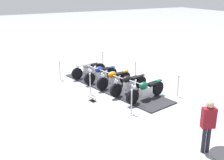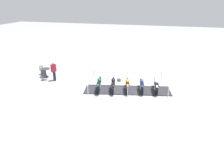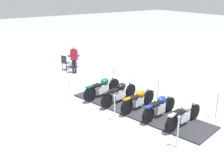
{
  "view_description": "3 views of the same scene",
  "coord_description": "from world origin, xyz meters",
  "px_view_note": "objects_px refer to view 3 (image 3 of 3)",
  "views": [
    {
      "loc": [
        11.51,
        -6.38,
        4.8
      ],
      "look_at": [
        1.28,
        -0.82,
        0.91
      ],
      "focal_mm": 45.57,
      "sensor_mm": 36.0,
      "label": 1
    },
    {
      "loc": [
        -2.37,
        13.59,
        6.47
      ],
      "look_at": [
        1.07,
        0.47,
        0.93
      ],
      "focal_mm": 32.11,
      "sensor_mm": 36.0,
      "label": 2
    },
    {
      "loc": [
        -8.23,
        7.14,
        4.92
      ],
      "look_at": [
        1.63,
        0.19,
        0.93
      ],
      "focal_mm": 45.09,
      "sensor_mm": 36.0,
      "label": 3
    }
  ],
  "objects_px": {
    "cafe_table": "(74,58)",
    "cafe_chair_across_table": "(65,62)",
    "stanchion_left_rear": "(70,95)",
    "cafe_chair_near_table": "(75,57)",
    "motorcycle_forest": "(103,87)",
    "stanchion_right_rear": "(114,80)",
    "stanchion_left_mid": "(115,112)",
    "bystander_person": "(74,57)",
    "info_placard": "(150,94)",
    "motorcycle_navy": "(160,106)",
    "stanchion_right_front": "(216,111)",
    "stanchion_right_mid": "(158,94)",
    "stanchion_left_front": "(177,138)",
    "motorcycle_black": "(120,92)",
    "motorcycle_chrome": "(184,114)",
    "motorcycle_copper": "(139,99)"
  },
  "relations": [
    {
      "from": "stanchion_right_rear",
      "to": "motorcycle_chrome",
      "type": "bearing_deg",
      "value": 175.11
    },
    {
      "from": "motorcycle_forest",
      "to": "stanchion_left_mid",
      "type": "height_order",
      "value": "stanchion_left_mid"
    },
    {
      "from": "motorcycle_navy",
      "to": "stanchion_right_front",
      "type": "xyz_separation_m",
      "value": [
        -1.37,
        -1.71,
        -0.16
      ]
    },
    {
      "from": "motorcycle_black",
      "to": "stanchion_right_mid",
      "type": "distance_m",
      "value": 1.77
    },
    {
      "from": "stanchion_left_front",
      "to": "motorcycle_black",
      "type": "bearing_deg",
      "value": -10.01
    },
    {
      "from": "motorcycle_forest",
      "to": "cafe_chair_across_table",
      "type": "bearing_deg",
      "value": 70.8
    },
    {
      "from": "motorcycle_copper",
      "to": "stanchion_right_mid",
      "type": "xyz_separation_m",
      "value": [
        0.27,
        -1.38,
        -0.16
      ]
    },
    {
      "from": "stanchion_left_mid",
      "to": "stanchion_left_front",
      "type": "bearing_deg",
      "value": -168.7
    },
    {
      "from": "motorcycle_navy",
      "to": "motorcycle_copper",
      "type": "distance_m",
      "value": 1.06
    },
    {
      "from": "motorcycle_chrome",
      "to": "motorcycle_navy",
      "type": "height_order",
      "value": "motorcycle_chrome"
    },
    {
      "from": "motorcycle_copper",
      "to": "cafe_chair_near_table",
      "type": "xyz_separation_m",
      "value": [
        8.14,
        -1.36,
        0.03
      ]
    },
    {
      "from": "motorcycle_forest",
      "to": "stanchion_right_rear",
      "type": "bearing_deg",
      "value": 22.02
    },
    {
      "from": "motorcycle_navy",
      "to": "cafe_chair_across_table",
      "type": "xyz_separation_m",
      "value": [
        8.18,
        0.06,
        0.06
      ]
    },
    {
      "from": "stanchion_left_mid",
      "to": "motorcycle_forest",
      "type": "bearing_deg",
      "value": -23.48
    },
    {
      "from": "motorcycle_black",
      "to": "stanchion_right_rear",
      "type": "relative_size",
      "value": 2.1
    },
    {
      "from": "motorcycle_navy",
      "to": "stanchion_right_rear",
      "type": "xyz_separation_m",
      "value": [
        4.0,
        -0.64,
        -0.11
      ]
    },
    {
      "from": "motorcycle_copper",
      "to": "motorcycle_black",
      "type": "distance_m",
      "value": 1.06
    },
    {
      "from": "stanchion_left_mid",
      "to": "stanchion_left_rear",
      "type": "distance_m",
      "value": 2.74
    },
    {
      "from": "stanchion_left_mid",
      "to": "cafe_table",
      "type": "xyz_separation_m",
      "value": [
        7.75,
        -2.35,
        0.19
      ]
    },
    {
      "from": "cafe_chair_across_table",
      "to": "motorcycle_forest",
      "type": "bearing_deg",
      "value": -119.1
    },
    {
      "from": "info_placard",
      "to": "cafe_chair_near_table",
      "type": "height_order",
      "value": "cafe_chair_near_table"
    },
    {
      "from": "cafe_table",
      "to": "cafe_chair_across_table",
      "type": "distance_m",
      "value": 0.83
    },
    {
      "from": "motorcycle_chrome",
      "to": "cafe_chair_near_table",
      "type": "relative_size",
      "value": 2.39
    },
    {
      "from": "stanchion_left_rear",
      "to": "cafe_chair_near_table",
      "type": "xyz_separation_m",
      "value": [
        5.74,
        -3.35,
        0.16
      ]
    },
    {
      "from": "stanchion_left_mid",
      "to": "info_placard",
      "type": "relative_size",
      "value": 2.96
    },
    {
      "from": "motorcycle_black",
      "to": "stanchion_right_front",
      "type": "bearing_deg",
      "value": -71.53
    },
    {
      "from": "stanchion_right_mid",
      "to": "stanchion_left_front",
      "type": "height_order",
      "value": "stanchion_left_front"
    },
    {
      "from": "stanchion_left_rear",
      "to": "cafe_chair_near_table",
      "type": "distance_m",
      "value": 6.65
    },
    {
      "from": "stanchion_right_mid",
      "to": "stanchion_right_rear",
      "type": "xyz_separation_m",
      "value": [
        2.68,
        0.54,
        0.04
      ]
    },
    {
      "from": "cafe_table",
      "to": "cafe_chair_across_table",
      "type": "relative_size",
      "value": 0.83
    },
    {
      "from": "motorcycle_forest",
      "to": "bystander_person",
      "type": "xyz_separation_m",
      "value": [
        4.19,
        -0.72,
        0.51
      ]
    },
    {
      "from": "stanchion_right_front",
      "to": "bystander_person",
      "type": "relative_size",
      "value": 0.65
    },
    {
      "from": "motorcycle_forest",
      "to": "bystander_person",
      "type": "distance_m",
      "value": 4.29
    },
    {
      "from": "bystander_person",
      "to": "motorcycle_copper",
      "type": "bearing_deg",
      "value": 20.02
    },
    {
      "from": "stanchion_right_front",
      "to": "cafe_table",
      "type": "distance_m",
      "value": 9.93
    },
    {
      "from": "info_placard",
      "to": "cafe_chair_near_table",
      "type": "relative_size",
      "value": 0.42
    },
    {
      "from": "motorcycle_forest",
      "to": "motorcycle_chrome",
      "type": "bearing_deg",
      "value": -91.57
    },
    {
      "from": "motorcycle_navy",
      "to": "stanchion_left_rear",
      "type": "relative_size",
      "value": 1.98
    },
    {
      "from": "bystander_person",
      "to": "info_placard",
      "type": "bearing_deg",
      "value": 36.73
    },
    {
      "from": "stanchion_right_mid",
      "to": "cafe_table",
      "type": "bearing_deg",
      "value": 3.79
    },
    {
      "from": "cafe_table",
      "to": "cafe_chair_near_table",
      "type": "relative_size",
      "value": 0.9
    },
    {
      "from": "motorcycle_chrome",
      "to": "cafe_table",
      "type": "relative_size",
      "value": 2.65
    },
    {
      "from": "stanchion_right_front",
      "to": "stanchion_left_mid",
      "type": "distance_m",
      "value": 3.98
    },
    {
      "from": "stanchion_right_front",
      "to": "cafe_chair_near_table",
      "type": "distance_m",
      "value": 10.56
    },
    {
      "from": "stanchion_left_rear",
      "to": "cafe_table",
      "type": "relative_size",
      "value": 1.29
    },
    {
      "from": "motorcycle_navy",
      "to": "stanchion_right_rear",
      "type": "bearing_deg",
      "value": 70.03
    },
    {
      "from": "motorcycle_forest",
      "to": "info_placard",
      "type": "bearing_deg",
      "value": -40.57
    },
    {
      "from": "stanchion_left_mid",
      "to": "stanchion_right_rear",
      "type": "bearing_deg",
      "value": -35.19
    },
    {
      "from": "info_placard",
      "to": "cafe_chair_across_table",
      "type": "height_order",
      "value": "cafe_chair_across_table"
    },
    {
      "from": "cafe_chair_across_table",
      "to": "bystander_person",
      "type": "relative_size",
      "value": 0.57
    }
  ]
}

